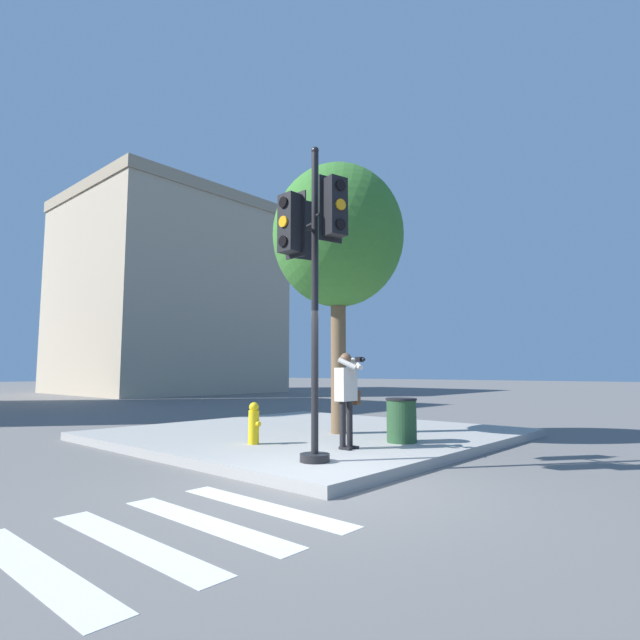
% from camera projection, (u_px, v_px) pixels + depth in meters
% --- Properties ---
extents(ground_plane, '(160.00, 160.00, 0.00)m').
position_uv_depth(ground_plane, '(324.00, 487.00, 6.70)').
color(ground_plane, slate).
extents(sidewalk_corner, '(8.00, 8.00, 0.17)m').
position_uv_depth(sidewalk_corner, '(310.00, 434.00, 11.62)').
color(sidewalk_corner, '#9E9B96').
rests_on(sidewalk_corner, ground_plane).
extents(traffic_signal_pole, '(1.02, 1.41, 5.03)m').
position_uv_depth(traffic_signal_pole, '(309.00, 253.00, 7.86)').
color(traffic_signal_pole, black).
rests_on(traffic_signal_pole, sidewalk_corner).
extents(person_photographer, '(0.58, 0.54, 1.71)m').
position_uv_depth(person_photographer, '(347.00, 391.00, 9.00)').
color(person_photographer, black).
rests_on(person_photographer, sidewalk_corner).
extents(street_tree, '(3.02, 3.02, 6.17)m').
position_uv_depth(street_tree, '(338.00, 237.00, 11.55)').
color(street_tree, brown).
rests_on(street_tree, sidewalk_corner).
extents(fire_hydrant, '(0.21, 0.27, 0.79)m').
position_uv_depth(fire_hydrant, '(254.00, 423.00, 9.50)').
color(fire_hydrant, yellow).
rests_on(fire_hydrant, sidewalk_corner).
extents(trash_bin, '(0.61, 0.61, 0.85)m').
position_uv_depth(trash_bin, '(402.00, 420.00, 9.74)').
color(trash_bin, '#234728').
rests_on(trash_bin, sidewalk_corner).
extents(building_right, '(13.48, 12.87, 14.24)m').
position_uv_depth(building_right, '(168.00, 297.00, 37.57)').
color(building_right, tan).
rests_on(building_right, ground_plane).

